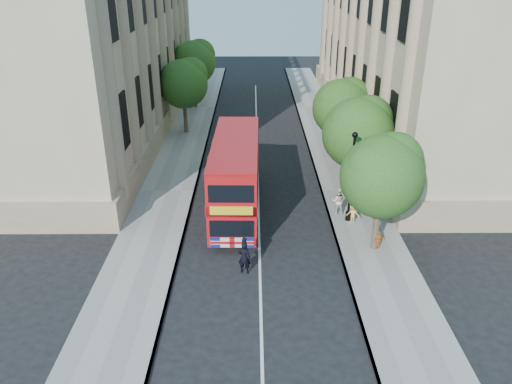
{
  "coord_description": "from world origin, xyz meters",
  "views": [
    {
      "loc": [
        -0.31,
        -18.73,
        13.31
      ],
      "look_at": [
        -0.16,
        5.05,
        2.3
      ],
      "focal_mm": 35.0,
      "sensor_mm": 36.0,
      "label": 1
    }
  ],
  "objects_px": {
    "box_van": "(230,159)",
    "police_constable": "(244,258)",
    "double_decker_bus": "(236,175)",
    "woman_pedestrian": "(338,201)",
    "lamp_post": "(351,181)"
  },
  "relations": [
    {
      "from": "double_decker_bus",
      "to": "woman_pedestrian",
      "type": "bearing_deg",
      "value": -2.43
    },
    {
      "from": "lamp_post",
      "to": "police_constable",
      "type": "relative_size",
      "value": 3.18
    },
    {
      "from": "double_decker_bus",
      "to": "police_constable",
      "type": "xyz_separation_m",
      "value": [
        0.56,
        -6.17,
        -1.57
      ]
    },
    {
      "from": "double_decker_bus",
      "to": "woman_pedestrian",
      "type": "distance_m",
      "value": 6.01
    },
    {
      "from": "lamp_post",
      "to": "double_decker_bus",
      "type": "xyz_separation_m",
      "value": [
        -6.29,
        1.17,
        -0.12
      ]
    },
    {
      "from": "lamp_post",
      "to": "woman_pedestrian",
      "type": "distance_m",
      "value": 1.87
    },
    {
      "from": "box_van",
      "to": "lamp_post",
      "type": "bearing_deg",
      "value": -35.69
    },
    {
      "from": "box_van",
      "to": "woman_pedestrian",
      "type": "height_order",
      "value": "box_van"
    },
    {
      "from": "box_van",
      "to": "double_decker_bus",
      "type": "bearing_deg",
      "value": -78.12
    },
    {
      "from": "box_van",
      "to": "police_constable",
      "type": "relative_size",
      "value": 3.31
    },
    {
      "from": "police_constable",
      "to": "box_van",
      "type": "bearing_deg",
      "value": -73.47
    },
    {
      "from": "lamp_post",
      "to": "box_van",
      "type": "relative_size",
      "value": 0.96
    },
    {
      "from": "double_decker_bus",
      "to": "police_constable",
      "type": "distance_m",
      "value": 6.39
    },
    {
      "from": "lamp_post",
      "to": "double_decker_bus",
      "type": "height_order",
      "value": "lamp_post"
    },
    {
      "from": "lamp_post",
      "to": "police_constable",
      "type": "bearing_deg",
      "value": -138.89
    }
  ]
}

